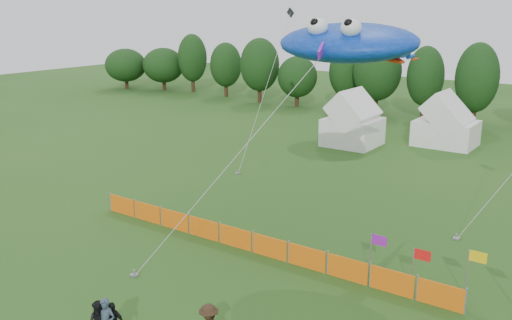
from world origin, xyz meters
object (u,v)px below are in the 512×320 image
Objects in this scene: stingray_kite at (353,42)px; barrier_fence at (252,242)px; tent_left at (353,123)px; tent_right at (446,125)px.

barrier_fence is at bearing -122.15° from stingray_kite.
stingray_kite is (8.47, -18.24, 7.81)m from tent_left.
tent_left is 23.34m from barrier_fence.
stingray_kite is at bearing -84.97° from tent_right.
barrier_fence is (5.74, -22.58, -1.40)m from tent_left.
tent_right is at bearing 34.07° from tent_left.
tent_right is 0.25× the size of barrier_fence.
tent_right is (6.48, 4.38, -0.15)m from tent_left.
tent_left is 0.87× the size of tent_right.
tent_left is at bearing 104.26° from barrier_fence.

